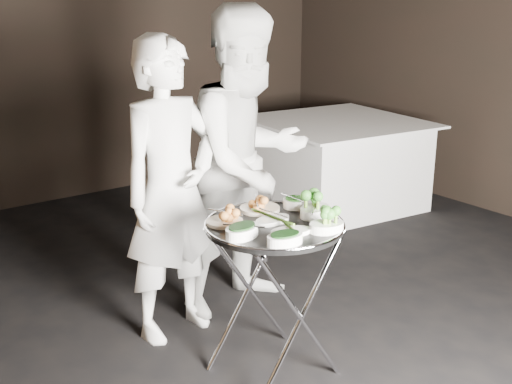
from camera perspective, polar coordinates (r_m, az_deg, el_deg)
floor at (r=3.65m, az=3.55°, el=-14.64°), size 6.00×7.00×0.05m
wall_back at (r=6.22m, az=-18.14°, el=12.80°), size 6.00×0.05×3.00m
tray_stand at (r=3.28m, az=1.59°, el=-8.91°), size 0.55×0.47×0.81m
serving_tray at (r=3.13m, az=1.64°, el=-2.97°), size 0.69×0.69×0.04m
potato_plate_a at (r=3.12m, az=-2.82°, el=-2.31°), size 0.18×0.18×0.07m
potato_plate_b at (r=3.30m, az=0.35°, el=-1.11°), size 0.21×0.21×0.08m
greens_bowl at (r=3.35m, az=3.48°, el=-0.83°), size 0.12×0.12×0.07m
asparagus_plate_a at (r=3.14m, az=1.48°, el=-2.38°), size 0.21×0.12×0.04m
asparagus_plate_b at (r=3.00m, az=3.11°, el=-3.40°), size 0.22×0.16×0.04m
spinach_bowl_a at (r=2.95m, az=-1.25°, el=-3.37°), size 0.21×0.17×0.08m
spinach_bowl_b at (r=2.86m, az=2.58°, el=-4.06°), size 0.19×0.13×0.07m
broccoli_bowl_a at (r=3.23m, az=5.27°, el=-1.55°), size 0.22×0.18×0.08m
broccoli_bowl_b at (r=3.04m, az=6.31°, el=-2.92°), size 0.19×0.16×0.07m
serving_utensils at (r=3.17m, az=1.12°, el=-1.53°), size 0.59×0.42×0.01m
waiter_left at (r=3.57m, az=-7.58°, el=0.07°), size 0.68×0.50×1.71m
waiter_right at (r=3.87m, az=-0.62°, el=2.69°), size 0.96×0.77×1.85m
dining_table at (r=5.97m, az=7.16°, el=2.61°), size 1.39×1.39×0.79m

